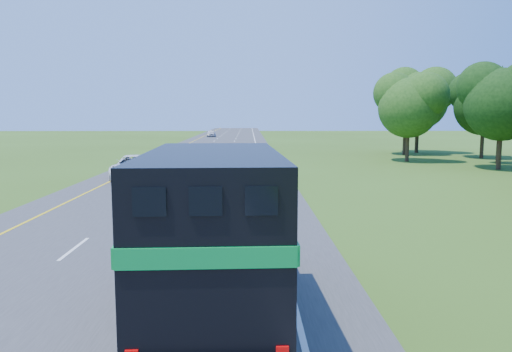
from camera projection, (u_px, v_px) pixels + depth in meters
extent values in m
cube|color=#38383A|center=(203.00, 165.00, 47.47)|extent=(15.00, 260.00, 0.04)
cube|color=yellow|center=(145.00, 164.00, 47.38)|extent=(0.15, 260.00, 0.01)
cube|color=white|center=(261.00, 164.00, 47.54)|extent=(0.15, 260.00, 0.01)
cylinder|color=black|center=(180.00, 251.00, 15.16)|extent=(0.43, 1.23, 1.22)
cylinder|color=black|center=(256.00, 249.00, 15.28)|extent=(0.43, 1.23, 1.22)
cylinder|color=black|center=(154.00, 323.00, 9.90)|extent=(0.43, 1.23, 1.22)
cylinder|color=black|center=(271.00, 320.00, 10.02)|extent=(0.43, 1.23, 1.22)
cylinder|color=black|center=(277.00, 351.00, 8.71)|extent=(0.43, 1.23, 1.22)
cube|color=black|center=(215.00, 285.00, 11.70)|extent=(2.99, 8.94, 0.31)
cube|color=black|center=(218.00, 208.00, 14.95)|extent=(2.78, 2.09, 2.10)
cube|color=black|center=(218.00, 185.00, 15.89)|extent=(2.43, 0.16, 0.66)
cube|color=black|center=(213.00, 222.00, 10.73)|extent=(3.01, 6.52, 3.04)
cube|color=#078E34|center=(206.00, 258.00, 7.51)|extent=(2.76, 0.15, 0.33)
cube|color=#078E34|center=(147.00, 216.00, 10.63)|extent=(0.29, 6.41, 0.33)
cube|color=#078E34|center=(278.00, 215.00, 10.78)|extent=(0.29, 6.41, 0.33)
cube|color=black|center=(149.00, 202.00, 7.36)|extent=(0.50, 0.06, 0.44)
cube|color=black|center=(206.00, 201.00, 7.40)|extent=(0.50, 0.06, 0.44)
cube|color=black|center=(261.00, 201.00, 7.45)|extent=(0.50, 0.06, 0.44)
cube|color=#B20505|center=(282.00, 351.00, 7.75)|extent=(0.20, 0.05, 0.15)
imported|color=silver|center=(134.00, 167.00, 36.94)|extent=(3.31, 6.41, 1.73)
imported|color=silver|center=(211.00, 133.00, 106.68)|extent=(1.79, 4.27, 1.44)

